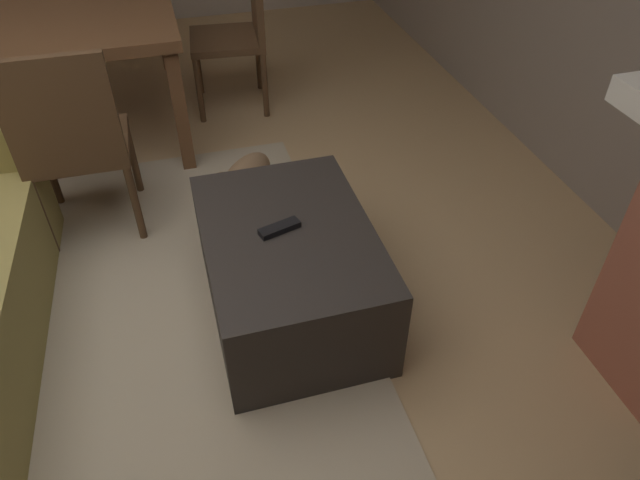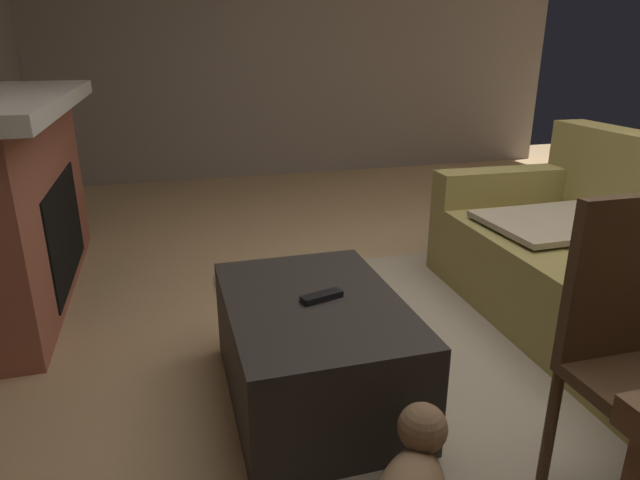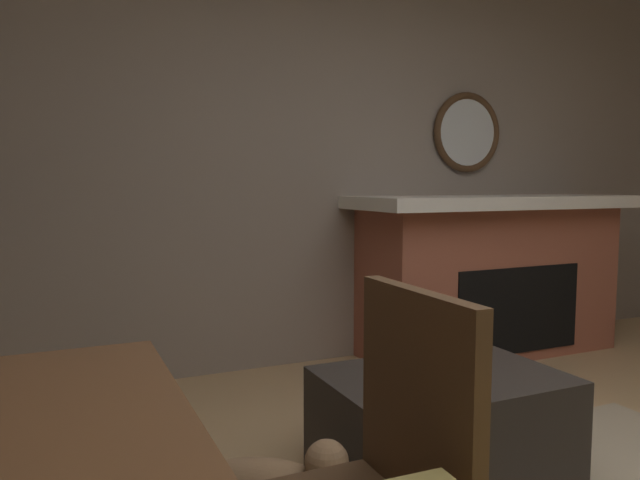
# 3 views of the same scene
# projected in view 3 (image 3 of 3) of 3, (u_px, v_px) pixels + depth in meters

# --- Properties ---
(wall_back_fireplace_side) EXTENTS (7.97, 0.12, 2.79)m
(wall_back_fireplace_side) POSITION_uv_depth(u_px,v_px,m) (310.00, 148.00, 3.83)
(wall_back_fireplace_side) COLOR gray
(wall_back_fireplace_side) RESTS_ON ground
(fireplace) EXTENTS (2.02, 0.76, 1.08)m
(fireplace) POSITION_uv_depth(u_px,v_px,m) (490.00, 274.00, 4.06)
(fireplace) COLOR #9E5642
(fireplace) RESTS_ON ground
(round_wall_mirror) EXTENTS (0.57, 0.05, 0.57)m
(round_wall_mirror) POSITION_uv_depth(u_px,v_px,m) (467.00, 133.00, 4.22)
(round_wall_mirror) COLOR #4C331E
(ottoman_coffee_table) EXTENTS (0.91, 0.63, 0.42)m
(ottoman_coffee_table) POSITION_uv_depth(u_px,v_px,m) (442.00, 426.00, 2.33)
(ottoman_coffee_table) COLOR #2D2826
(ottoman_coffee_table) RESTS_ON ground
(tv_remote) EXTENTS (0.09, 0.17, 0.02)m
(tv_remote) POSITION_uv_depth(u_px,v_px,m) (446.00, 374.00, 2.28)
(tv_remote) COLOR black
(tv_remote) RESTS_ON ottoman_coffee_table
(dining_chair_west) EXTENTS (0.44, 0.44, 0.93)m
(dining_chair_west) POSITION_uv_depth(u_px,v_px,m) (375.00, 477.00, 1.29)
(dining_chair_west) COLOR #513823
(dining_chair_west) RESTS_ON ground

